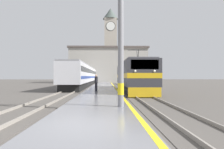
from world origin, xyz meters
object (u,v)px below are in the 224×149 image
locomotive_train (133,76)px  catenary_mast (122,34)px  passenger_train (85,75)px  person_on_platform (96,82)px  clock_tower (110,43)px

locomotive_train → catenary_mast: 14.97m
passenger_train → person_on_platform: (3.20, -20.71, -0.81)m
locomotive_train → passenger_train: bearing=112.7°
person_on_platform → clock_tower: clock_tower is taller
locomotive_train → clock_tower: bearing=92.0°
catenary_mast → clock_tower: 63.33m
catenary_mast → clock_tower: bearing=89.4°
passenger_train → person_on_platform: 20.98m
locomotive_train → catenary_mast: (-2.36, -14.62, 2.20)m
locomotive_train → catenary_mast: size_ratio=2.10×
catenary_mast → passenger_train: bearing=98.9°
locomotive_train → passenger_train: 19.22m
person_on_platform → passenger_train: bearing=98.8°
locomotive_train → person_on_platform: 5.22m
clock_tower → person_on_platform: bearing=-92.8°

